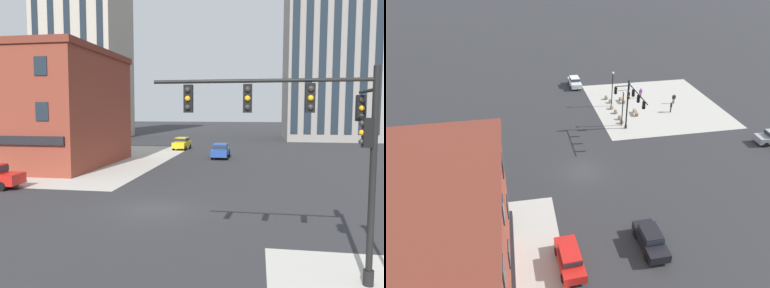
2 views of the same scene
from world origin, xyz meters
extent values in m
plane|color=#2D2D30|center=(0.00, 0.00, 0.00)|extent=(320.00, 320.00, 0.00)
cube|color=#B7B2A8|center=(-20.00, 20.00, 0.00)|extent=(32.00, 32.00, 0.02)
cylinder|color=black|center=(9.12, -7.73, 0.25)|extent=(0.32, 0.32, 0.50)
cylinder|color=black|center=(9.12, -7.73, 3.41)|extent=(0.20, 0.20, 6.81)
cylinder|color=black|center=(5.69, -7.73, 6.40)|extent=(6.86, 0.12, 0.12)
cylinder|color=black|center=(9.12, -6.83, 6.10)|extent=(0.11, 1.80, 0.11)
cube|color=black|center=(7.22, -7.73, 5.85)|extent=(0.28, 0.28, 0.90)
sphere|color=#282828|center=(7.22, -7.89, 6.13)|extent=(0.18, 0.18, 0.18)
sphere|color=orange|center=(7.22, -7.89, 5.85)|extent=(0.18, 0.18, 0.18)
sphere|color=#282828|center=(7.22, -7.89, 5.57)|extent=(0.18, 0.18, 0.18)
cube|color=black|center=(5.31, -7.73, 5.85)|extent=(0.28, 0.28, 0.90)
sphere|color=#282828|center=(5.31, -7.89, 6.13)|extent=(0.18, 0.18, 0.18)
sphere|color=orange|center=(5.31, -7.89, 5.85)|extent=(0.18, 0.18, 0.18)
sphere|color=#282828|center=(5.31, -7.89, 5.57)|extent=(0.18, 0.18, 0.18)
cube|color=black|center=(3.41, -7.73, 5.85)|extent=(0.28, 0.28, 0.90)
sphere|color=#282828|center=(3.41, -7.89, 6.13)|extent=(0.18, 0.18, 0.18)
sphere|color=orange|center=(3.41, -7.89, 5.85)|extent=(0.18, 0.18, 0.18)
sphere|color=#282828|center=(3.41, -7.89, 5.57)|extent=(0.18, 0.18, 0.18)
cube|color=black|center=(8.92, -7.73, 4.80)|extent=(0.28, 0.28, 0.90)
sphere|color=#282828|center=(8.76, -7.73, 5.08)|extent=(0.18, 0.18, 0.18)
sphere|color=orange|center=(8.76, -7.73, 4.80)|extent=(0.18, 0.18, 0.18)
sphere|color=#282828|center=(8.76, -7.73, 4.52)|extent=(0.18, 0.18, 0.18)
cube|color=black|center=(9.12, -6.03, 5.55)|extent=(0.28, 0.28, 0.90)
sphere|color=#282828|center=(9.12, -6.19, 5.83)|extent=(0.18, 0.18, 0.18)
sphere|color=orange|center=(9.12, -6.19, 5.55)|extent=(0.18, 0.18, 0.18)
sphere|color=#282828|center=(9.12, -6.19, 5.27)|extent=(0.18, 0.18, 0.18)
cube|color=gold|center=(-4.77, 32.07, 0.70)|extent=(2.04, 4.50, 0.76)
cube|color=gold|center=(-4.76, 32.22, 1.38)|extent=(1.63, 2.20, 0.60)
cube|color=#232D38|center=(-4.76, 32.22, 1.38)|extent=(1.67, 2.29, 0.40)
cylinder|color=black|center=(-4.02, 30.66, 0.32)|extent=(0.26, 0.65, 0.64)
cylinder|color=black|center=(-5.69, 30.77, 0.32)|extent=(0.26, 0.65, 0.64)
cylinder|color=black|center=(-3.85, 33.38, 0.32)|extent=(0.26, 0.65, 0.64)
cylinder|color=black|center=(-5.52, 33.49, 0.32)|extent=(0.26, 0.65, 0.64)
cube|color=#23479E|center=(1.51, 23.26, 0.70)|extent=(1.81, 4.42, 0.76)
cube|color=#23479E|center=(1.51, 23.11, 1.38)|extent=(1.52, 2.13, 0.60)
cube|color=#232D38|center=(1.51, 23.11, 1.38)|extent=(1.56, 2.22, 0.40)
cylinder|color=black|center=(0.69, 24.63, 0.32)|extent=(0.23, 0.64, 0.64)
cylinder|color=black|center=(2.37, 24.61, 0.32)|extent=(0.23, 0.64, 0.64)
cylinder|color=black|center=(0.66, 21.90, 0.32)|extent=(0.23, 0.64, 0.64)
cylinder|color=black|center=(2.33, 21.88, 0.32)|extent=(0.23, 0.64, 0.64)
cylinder|color=black|center=(-11.52, 4.54, 0.32)|extent=(0.65, 0.25, 0.64)
cylinder|color=black|center=(-11.45, 2.87, 0.32)|extent=(0.65, 0.25, 0.64)
cube|color=brown|center=(-18.33, 15.34, 5.38)|extent=(18.66, 14.69, 10.76)
cube|color=brown|center=(-18.33, 15.34, 11.06)|extent=(19.03, 14.98, 0.60)
cube|color=#1E2833|center=(-11.33, 7.96, 5.38)|extent=(1.10, 0.08, 1.50)
cube|color=#1E2833|center=(-11.33, 7.96, 8.96)|extent=(1.10, 0.08, 1.50)
cube|color=#B2A899|center=(-28.57, 52.38, 24.79)|extent=(15.73, 14.03, 49.59)
cube|color=#1E2833|center=(-34.86, 45.32, 24.79)|extent=(1.20, 0.10, 47.60)
cube|color=#1E2833|center=(-31.71, 45.32, 24.79)|extent=(1.20, 0.10, 47.60)
cube|color=#1E2833|center=(-28.57, 45.32, 24.79)|extent=(1.20, 0.10, 47.60)
cube|color=#1E2833|center=(-25.42, 45.32, 24.79)|extent=(1.20, 0.10, 47.60)
cube|color=#1E2833|center=(-22.27, 45.32, 24.79)|extent=(1.20, 0.10, 47.60)
camera|label=1|loc=(5.63, -19.97, 5.48)|focal=35.60mm
camera|label=2|loc=(-32.60, 6.71, 22.46)|focal=33.78mm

